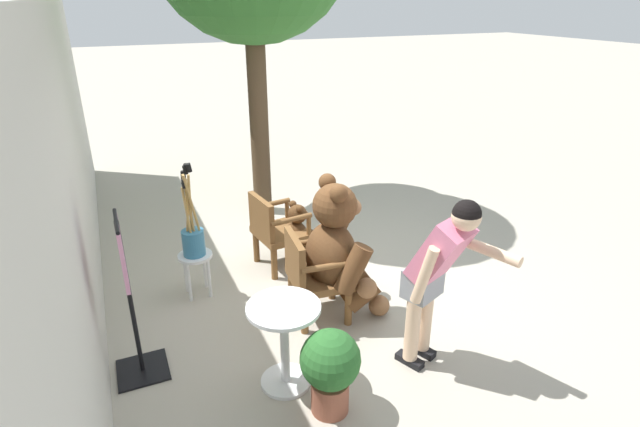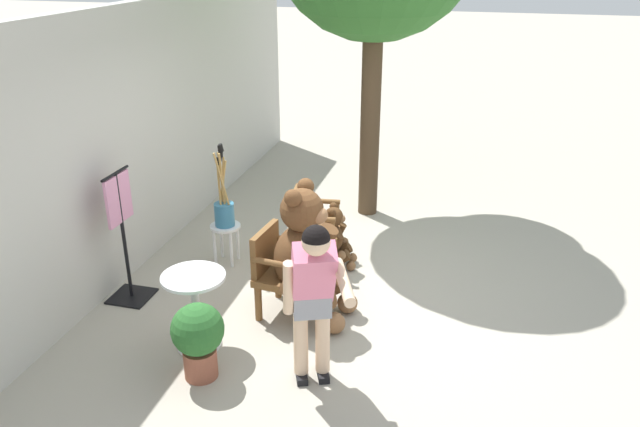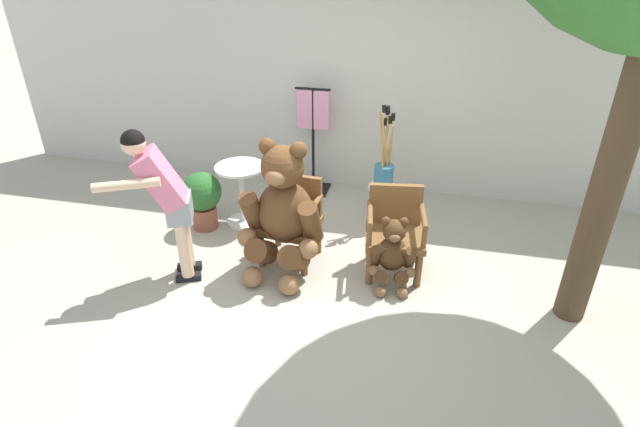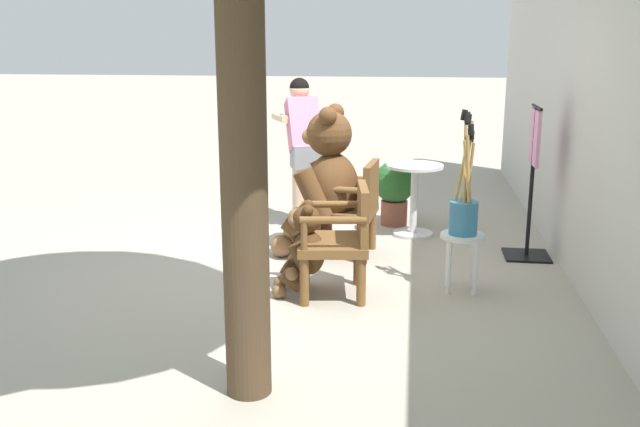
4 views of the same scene
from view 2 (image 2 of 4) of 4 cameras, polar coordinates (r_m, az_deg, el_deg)
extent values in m
plane|color=#A8A091|center=(6.59, 2.05, -7.06)|extent=(60.00, 60.00, 0.00)
cube|color=beige|center=(6.90, -17.71, 5.98)|extent=(10.00, 0.16, 2.80)
cube|color=brown|center=(6.04, -2.98, -5.69)|extent=(0.61, 0.58, 0.07)
cylinder|color=brown|center=(5.90, -1.94, -8.93)|extent=(0.07, 0.07, 0.37)
cylinder|color=brown|center=(6.26, -0.32, -6.82)|extent=(0.07, 0.07, 0.37)
cylinder|color=brown|center=(6.05, -5.65, -8.14)|extent=(0.07, 0.07, 0.37)
cylinder|color=brown|center=(6.41, -3.85, -6.14)|extent=(0.07, 0.07, 0.37)
cube|color=brown|center=(6.01, -5.04, -3.25)|extent=(0.52, 0.11, 0.42)
cylinder|color=brown|center=(5.72, -4.03, -4.59)|extent=(0.11, 0.48, 0.06)
cylinder|color=brown|center=(5.70, -2.07, -5.93)|extent=(0.05, 0.05, 0.22)
cylinder|color=brown|center=(6.12, -2.10, -2.54)|extent=(0.11, 0.48, 0.06)
cylinder|color=brown|center=(6.10, -0.26, -3.77)|extent=(0.05, 0.05, 0.22)
cube|color=brown|center=(6.94, -0.36, -1.59)|extent=(0.62, 0.59, 0.07)
cylinder|color=brown|center=(6.81, 1.15, -4.17)|extent=(0.07, 0.07, 0.37)
cylinder|color=brown|center=(7.22, 1.54, -2.49)|extent=(0.07, 0.07, 0.37)
cylinder|color=brown|center=(6.86, -2.34, -3.96)|extent=(0.07, 0.07, 0.37)
cylinder|color=brown|center=(7.27, -1.76, -2.31)|extent=(0.07, 0.07, 0.37)
cube|color=brown|center=(6.87, -2.26, 0.37)|extent=(0.52, 0.13, 0.42)
cylinder|color=brown|center=(6.61, -0.64, -0.49)|extent=(0.12, 0.48, 0.06)
cylinder|color=brown|center=(6.63, 1.16, -1.45)|extent=(0.05, 0.05, 0.22)
cylinder|color=brown|center=(7.06, -0.10, 1.14)|extent=(0.12, 0.48, 0.06)
cylinder|color=brown|center=(7.09, 1.59, 0.24)|extent=(0.05, 0.05, 0.22)
ellipsoid|color=brown|center=(5.91, -1.91, -4.03)|extent=(0.60, 0.52, 0.64)
sphere|color=brown|center=(5.68, -1.68, 0.32)|extent=(0.41, 0.41, 0.41)
ellipsoid|color=#8C603D|center=(5.64, -0.05, -0.21)|extent=(0.21, 0.17, 0.15)
sphere|color=black|center=(5.63, -0.05, -0.11)|extent=(0.06, 0.06, 0.06)
sphere|color=brown|center=(5.50, -2.50, 1.42)|extent=(0.16, 0.16, 0.16)
sphere|color=brown|center=(5.76, -1.32, 2.48)|extent=(0.16, 0.16, 0.16)
cylinder|color=brown|center=(5.63, -2.07, -5.52)|extent=(0.22, 0.37, 0.48)
sphere|color=#8C603D|center=(5.68, -0.90, -7.69)|extent=(0.19, 0.19, 0.19)
cylinder|color=brown|center=(6.12, 0.09, -2.99)|extent=(0.22, 0.37, 0.48)
sphere|color=#8C603D|center=(6.19, 1.25, -4.88)|extent=(0.19, 0.19, 0.19)
cylinder|color=brown|center=(5.86, -0.37, -8.13)|extent=(0.27, 0.42, 0.38)
sphere|color=#8C603D|center=(5.89, 1.34, -9.97)|extent=(0.20, 0.20, 0.20)
cylinder|color=brown|center=(6.14, 0.78, -6.57)|extent=(0.27, 0.42, 0.38)
sphere|color=#8C603D|center=(6.19, 2.52, -8.17)|extent=(0.20, 0.20, 0.20)
ellipsoid|color=#4C3019|center=(6.93, 1.08, -2.30)|extent=(0.33, 0.29, 0.34)
sphere|color=#4C3019|center=(6.82, 1.24, -0.31)|extent=(0.22, 0.22, 0.22)
ellipsoid|color=brown|center=(6.82, 2.01, -0.48)|extent=(0.11, 0.09, 0.08)
sphere|color=black|center=(6.82, 2.01, -0.43)|extent=(0.03, 0.03, 0.03)
sphere|color=#4C3019|center=(6.71, 1.08, 0.14)|extent=(0.09, 0.09, 0.09)
sphere|color=#4C3019|center=(6.86, 1.23, 0.67)|extent=(0.09, 0.09, 0.09)
cylinder|color=#4C3019|center=(6.78, 1.42, -2.91)|extent=(0.12, 0.20, 0.26)
sphere|color=brown|center=(6.82, 1.98, -3.83)|extent=(0.10, 0.10, 0.10)
cylinder|color=#4C3019|center=(7.07, 1.68, -1.76)|extent=(0.12, 0.20, 0.26)
sphere|color=brown|center=(7.12, 2.23, -2.60)|extent=(0.10, 0.10, 0.10)
cylinder|color=#4C3019|center=(6.92, 2.03, -4.06)|extent=(0.15, 0.23, 0.20)
sphere|color=brown|center=(6.95, 2.86, -4.81)|extent=(0.11, 0.11, 0.11)
cylinder|color=#4C3019|center=(7.08, 2.16, -3.39)|extent=(0.15, 0.23, 0.20)
sphere|color=brown|center=(7.13, 2.98, -4.05)|extent=(0.11, 0.11, 0.11)
cube|color=black|center=(5.39, -1.72, -14.48)|extent=(0.26, 0.17, 0.06)
cylinder|color=beige|center=(5.13, -1.78, -10.61)|extent=(0.12, 0.12, 0.82)
cube|color=black|center=(5.41, 0.24, -14.34)|extent=(0.26, 0.17, 0.06)
cylinder|color=beige|center=(5.15, 0.25, -10.47)|extent=(0.12, 0.12, 0.82)
cube|color=gray|center=(4.99, -0.78, -7.87)|extent=(0.32, 0.36, 0.24)
cube|color=pink|center=(4.73, -0.63, -5.43)|extent=(0.51, 0.46, 0.57)
sphere|color=beige|center=(4.41, -0.37, -2.58)|extent=(0.21, 0.21, 0.21)
sphere|color=black|center=(4.41, -0.37, -2.34)|extent=(0.21, 0.21, 0.21)
cylinder|color=beige|center=(4.51, 2.17, -6.24)|extent=(0.55, 0.29, 0.10)
cylinder|color=beige|center=(4.77, -2.90, -6.83)|extent=(0.22, 0.15, 0.51)
cylinder|color=silver|center=(7.03, -8.66, -1.17)|extent=(0.34, 0.34, 0.03)
cylinder|color=silver|center=(7.25, -8.97, -2.42)|extent=(0.04, 0.04, 0.43)
cylinder|color=silver|center=(7.09, -9.60, -3.09)|extent=(0.04, 0.04, 0.43)
cylinder|color=silver|center=(7.17, -7.52, -2.60)|extent=(0.04, 0.04, 0.43)
cylinder|color=silver|center=(7.01, -8.11, -3.29)|extent=(0.04, 0.04, 0.43)
cylinder|color=teal|center=(6.97, -8.73, -0.08)|extent=(0.22, 0.22, 0.26)
cylinder|color=tan|center=(6.90, -8.95, 2.16)|extent=(0.10, 0.12, 0.66)
cylinder|color=black|center=(6.78, -9.14, 5.08)|extent=(0.05, 0.05, 0.09)
cylinder|color=tan|center=(6.80, -8.81, 2.43)|extent=(0.12, 0.15, 0.79)
cylinder|color=black|center=(6.65, -9.04, 5.95)|extent=(0.05, 0.06, 0.09)
cylinder|color=tan|center=(6.91, -8.84, 2.37)|extent=(0.04, 0.07, 0.70)
cylinder|color=black|center=(6.79, -9.05, 5.44)|extent=(0.05, 0.05, 0.08)
cylinder|color=tan|center=(6.84, -8.84, 2.52)|extent=(0.16, 0.03, 0.78)
cylinder|color=black|center=(6.70, -9.07, 5.96)|extent=(0.06, 0.05, 0.09)
cylinder|color=tan|center=(6.84, -8.92, 2.45)|extent=(0.04, 0.08, 0.77)
cylinder|color=black|center=(6.71, -9.15, 5.83)|extent=(0.05, 0.05, 0.08)
cylinder|color=tan|center=(6.86, -9.15, 1.92)|extent=(0.08, 0.06, 0.64)
cylinder|color=black|center=(6.74, -9.35, 4.75)|extent=(0.05, 0.05, 0.09)
cylinder|color=silver|center=(5.50, -11.52, -5.71)|extent=(0.56, 0.56, 0.03)
cylinder|color=silver|center=(5.68, -11.23, -8.88)|extent=(0.07, 0.07, 0.69)
cylinder|color=silver|center=(5.87, -10.98, -11.61)|extent=(0.40, 0.40, 0.03)
cylinder|color=#473523|center=(8.03, 4.65, 9.42)|extent=(0.25, 0.25, 2.81)
cylinder|color=brown|center=(5.44, -10.86, -13.25)|extent=(0.28, 0.28, 0.26)
sphere|color=#286028|center=(5.25, -11.14, -10.35)|extent=(0.44, 0.44, 0.44)
cube|color=black|center=(6.75, -16.81, -7.24)|extent=(0.40, 0.40, 0.02)
cylinder|color=black|center=(6.45, -17.50, -2.15)|extent=(0.04, 0.04, 1.35)
cylinder|color=black|center=(6.20, -18.24, 3.49)|extent=(0.44, 0.03, 0.03)
cube|color=pink|center=(6.29, -17.95, 1.27)|extent=(0.40, 0.03, 0.48)
camera|label=1|loc=(3.55, -52.55, 5.84)|focal=28.00mm
camera|label=3|loc=(6.77, 38.16, 15.38)|focal=28.00mm
camera|label=4|loc=(11.55, 3.68, 16.48)|focal=40.00mm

